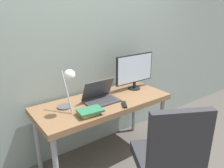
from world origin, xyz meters
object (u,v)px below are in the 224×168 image
(office_chair, at_px, (170,156))
(monitor, at_px, (135,70))
(book_stack, at_px, (89,112))
(laptop, at_px, (100,97))
(desk_lamp, at_px, (68,83))

(office_chair, bearing_deg, monitor, 63.48)
(monitor, height_order, book_stack, monitor)
(monitor, xyz_separation_m, book_stack, (-0.80, -0.27, -0.21))
(laptop, distance_m, book_stack, 0.32)
(laptop, xyz_separation_m, office_chair, (0.05, -0.91, -0.21))
(desk_lamp, bearing_deg, monitor, 7.40)
(laptop, relative_size, monitor, 0.65)
(laptop, xyz_separation_m, desk_lamp, (-0.38, -0.04, 0.24))
(desk_lamp, bearing_deg, laptop, 6.76)
(laptop, bearing_deg, monitor, 7.85)
(desk_lamp, xyz_separation_m, book_stack, (0.12, -0.15, -0.26))
(desk_lamp, distance_m, office_chair, 1.07)
(desk_lamp, height_order, office_chair, desk_lamp)
(book_stack, bearing_deg, office_chair, -66.85)
(laptop, bearing_deg, book_stack, -143.25)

